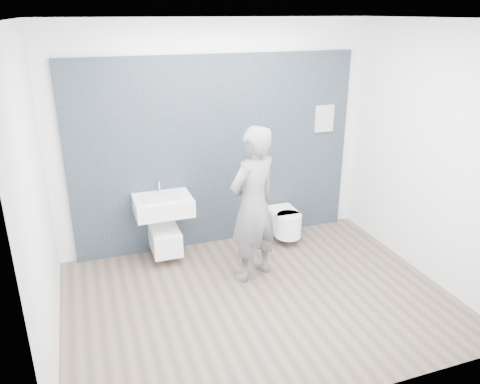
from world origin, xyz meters
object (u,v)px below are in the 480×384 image
object	(u,v)px
toilet_square	(165,238)
visitor	(253,205)
toilet_rounded	(285,222)
washbasin	(163,205)

from	to	relation	value
toilet_square	visitor	size ratio (longest dim) A/B	0.34
toilet_square	toilet_rounded	size ratio (longest dim) A/B	1.04
washbasin	visitor	world-z (taller)	visitor
toilet_square	toilet_rounded	xyz separation A→B (m)	(1.58, -0.05, -0.01)
washbasin	visitor	distance (m)	1.14
washbasin	toilet_square	size ratio (longest dim) A/B	1.12
toilet_rounded	washbasin	bearing A→B (deg)	178.60
washbasin	toilet_rounded	xyz separation A→B (m)	(1.58, -0.04, -0.45)
toilet_square	toilet_rounded	distance (m)	1.58
toilet_rounded	visitor	size ratio (longest dim) A/B	0.33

